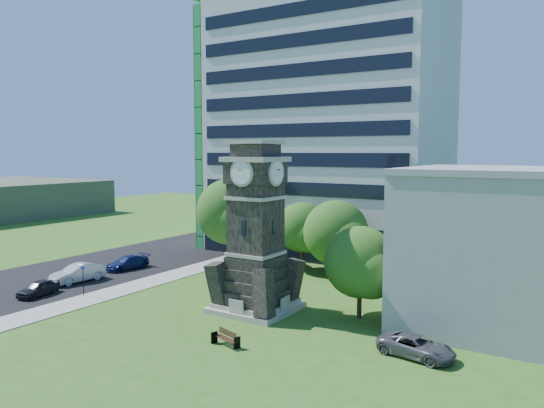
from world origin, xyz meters
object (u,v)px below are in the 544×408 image
Objects in this scene: car_east_lot at (416,346)px; park_bench at (226,337)px; clock_tower at (256,238)px; car_street_north at (127,263)px; car_street_south at (38,288)px; car_street_mid at (78,273)px; street_sign at (83,277)px.

car_east_lot is 2.43× the size of park_bench.
clock_tower is 2.81× the size of car_east_lot.
park_bench is at bearing -20.94° from car_street_north.
car_east_lot is at bearing -3.76° from car_street_south.
car_street_mid is at bearing -80.34° from car_street_north.
car_east_lot is 10.92m from park_bench.
street_sign reaches higher than car_east_lot.
car_street_mid reaches higher than car_street_south.
park_bench is at bearing -12.80° from car_street_south.
car_east_lot is (12.47, -2.51, -4.68)m from clock_tower.
car_street_north reaches higher than park_bench.
park_bench is at bearing -70.35° from clock_tower.
car_east_lot is at bearing -11.36° from clock_tower.
car_street_mid is 21.01m from park_bench.
car_east_lot is (30.59, -6.90, -0.05)m from car_street_north.
clock_tower is 18.52m from car_street_mid.
car_street_north is at bearing 86.48° from car_street_south.
street_sign is (3.20, 1.78, 0.92)m from car_street_south.
car_street_south is 0.81× the size of car_street_north.
car_street_mid is at bearing -176.28° from park_bench.
car_street_north is 23.37m from park_bench.
street_sign is (4.51, -8.65, 0.89)m from car_street_north.
car_street_north reaches higher than car_east_lot.
clock_tower is at bearing 10.05° from car_street_mid.
car_street_north is at bearing 86.42° from car_east_lot.
clock_tower is 19.21m from car_street_north.
clock_tower is 2.56× the size of car_street_mid.
car_east_lot is (30.38, -1.05, -0.18)m from car_street_mid.
clock_tower reaches higher than car_street_north.
car_street_mid is at bearing 92.76° from car_street_south.
car_street_north is at bearing 169.84° from park_bench.
car_street_mid is 1.06× the size of car_street_north.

